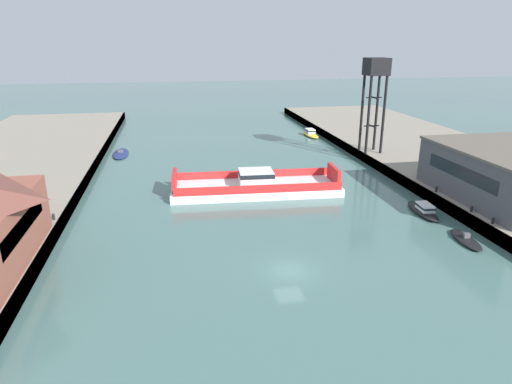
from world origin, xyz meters
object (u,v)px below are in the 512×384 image
at_px(moored_boat_near_right, 311,133).
at_px(moored_boat_mid_left, 121,154).
at_px(warehouse_shed, 511,174).
at_px(moored_boat_mid_right, 423,210).
at_px(moored_boat_near_left, 466,240).
at_px(chain_ferry, 256,186).
at_px(crane_tower, 376,78).

height_order(moored_boat_near_right, moored_boat_mid_left, moored_boat_near_right).
height_order(moored_boat_near_right, warehouse_shed, warehouse_shed).
relative_size(moored_boat_mid_right, warehouse_shed, 0.37).
bearing_deg(moored_boat_mid_right, moored_boat_near_left, -89.19).
bearing_deg(moored_boat_mid_right, chain_ferry, 148.21).
relative_size(moored_boat_near_left, moored_boat_mid_right, 0.80).
distance_m(moored_boat_near_left, moored_boat_mid_left, 59.53).
bearing_deg(moored_boat_mid_right, moored_boat_mid_left, 136.35).
height_order(chain_ferry, moored_boat_near_right, chain_ferry).
bearing_deg(moored_boat_near_right, chain_ferry, -118.03).
relative_size(moored_boat_mid_left, moored_boat_mid_right, 1.19).
height_order(warehouse_shed, crane_tower, crane_tower).
height_order(moored_boat_near_left, moored_boat_mid_right, moored_boat_mid_right).
xyz_separation_m(moored_boat_near_left, moored_boat_mid_right, (-0.12, 8.13, 0.25)).
relative_size(moored_boat_near_left, moored_boat_mid_left, 0.67).
xyz_separation_m(chain_ferry, warehouse_shed, (29.12, -11.88, 3.57)).
bearing_deg(crane_tower, moored_boat_mid_left, 164.44).
bearing_deg(moored_boat_near_left, moored_boat_near_right, 89.63).
bearing_deg(moored_boat_near_left, crane_tower, 82.83).
xyz_separation_m(moored_boat_near_left, crane_tower, (4.17, 33.11, 13.70)).
distance_m(moored_boat_mid_right, warehouse_shed, 11.49).
bearing_deg(moored_boat_mid_right, crane_tower, 80.27).
distance_m(moored_boat_near_left, moored_boat_mid_right, 8.13).
height_order(chain_ferry, crane_tower, crane_tower).
xyz_separation_m(moored_boat_near_left, moored_boat_mid_left, (-38.86, 45.09, -0.04)).
bearing_deg(crane_tower, chain_ferry, -149.04).
relative_size(moored_boat_near_left, moored_boat_near_right, 0.73).
height_order(moored_boat_mid_right, warehouse_shed, warehouse_shed).
relative_size(moored_boat_near_right, moored_boat_mid_right, 1.09).
relative_size(chain_ferry, moored_boat_near_left, 4.13).
distance_m(chain_ferry, moored_boat_mid_right, 21.62).
bearing_deg(moored_boat_near_left, chain_ferry, 133.45).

